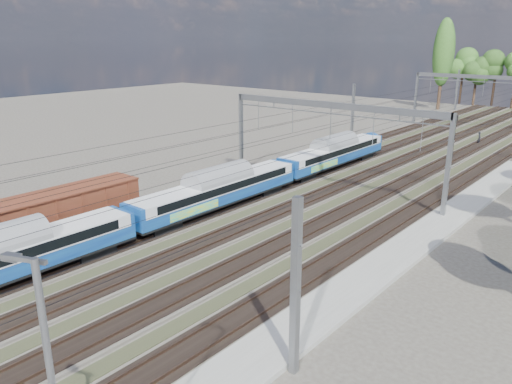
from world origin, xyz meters
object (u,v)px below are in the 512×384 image
Objects in this scene: worker at (479,138)px; signal_near at (455,132)px; emu_train at (215,187)px; freight_boxcar at (48,215)px.

worker is 13.14m from signal_near.
signal_near reaches higher than emu_train.
emu_train is 46.72m from worker.
signal_near is at bearing 73.45° from freight_boxcar.
signal_near reaches higher than worker.
emu_train reaches higher than worker.
freight_boxcar is (-4.50, -13.00, -0.10)m from emu_train.
freight_boxcar is at bearing 152.58° from worker.
freight_boxcar is 48.06m from signal_near.
worker is (13.10, 58.89, -1.36)m from freight_boxcar.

